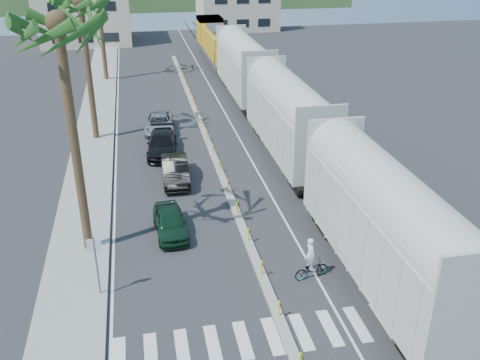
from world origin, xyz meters
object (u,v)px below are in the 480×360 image
Objects in this scene: street_sign at (96,258)px; car_lead at (170,222)px; car_second at (175,170)px; cyclist at (311,265)px.

car_lead is (3.47, 4.76, -1.29)m from street_sign.
car_second is (0.82, 6.47, 0.09)m from car_lead.
car_second is at bearing 69.07° from street_sign.
street_sign is 9.61m from cyclist.
street_sign reaches higher than car_lead.
street_sign is at bearing -110.00° from car_second.
car_second is 12.84m from cyclist.
car_second is 2.22× the size of cyclist.
car_lead is at bearing 53.91° from street_sign.
cyclist is (9.51, -0.50, -1.31)m from street_sign.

